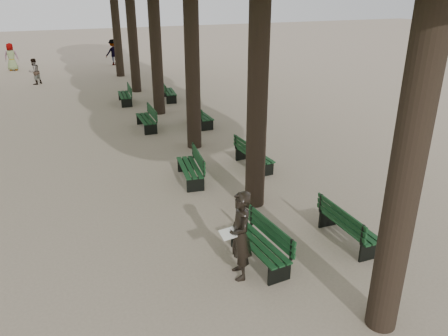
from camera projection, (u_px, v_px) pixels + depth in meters
name	position (u px, v px, depth m)	size (l,w,h in m)	color
ground	(254.00, 279.00, 8.88)	(120.00, 120.00, 0.00)	tan
bench_left_0	(259.00, 251.00, 9.33)	(0.70, 1.84, 0.92)	black
bench_left_1	(190.00, 173.00, 13.26)	(0.80, 1.86, 0.92)	black
bench_left_2	(146.00, 123.00, 18.11)	(0.61, 1.81, 0.92)	black
bench_left_3	(125.00, 98.00, 22.08)	(0.72, 1.84, 0.92)	black
bench_right_0	(348.00, 231.00, 10.08)	(0.60, 1.81, 0.92)	black
bench_right_1	(254.00, 160.00, 14.25)	(0.67, 1.83, 0.92)	black
bench_right_2	(201.00, 119.00, 18.60)	(0.58, 1.80, 0.92)	black
bench_right_3	(169.00, 95.00, 22.74)	(0.80, 1.86, 0.92)	black
man_with_map	(240.00, 236.00, 8.63)	(0.68, 0.80, 1.89)	black
pedestrian_d	(11.00, 57.00, 30.57)	(0.92, 0.38, 1.88)	#262628
pedestrian_a	(34.00, 72.00, 26.26)	(0.75, 0.31, 1.54)	#262628
pedestrian_b	(113.00, 52.00, 32.75)	(1.21, 0.38, 1.88)	#262628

